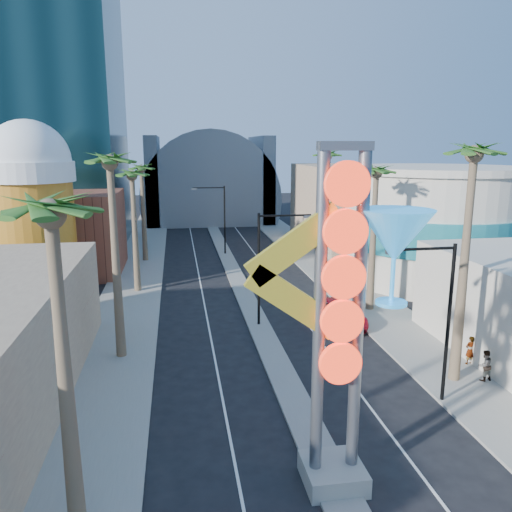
{
  "coord_description": "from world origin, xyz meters",
  "views": [
    {
      "loc": [
        -5.46,
        -12.81,
        12.38
      ],
      "look_at": [
        -0.22,
        19.86,
        5.09
      ],
      "focal_mm": 35.0,
      "sensor_mm": 36.0,
      "label": 1
    }
  ],
  "objects_px": {
    "red_pickup": "(339,313)",
    "pedestrian_a": "(470,350)",
    "pedestrian_b": "(485,365)",
    "neon_sign": "(363,296)"
  },
  "relations": [
    {
      "from": "red_pickup",
      "to": "pedestrian_a",
      "type": "distance_m",
      "value": 9.41
    },
    {
      "from": "red_pickup",
      "to": "pedestrian_a",
      "type": "bearing_deg",
      "value": -55.35
    },
    {
      "from": "red_pickup",
      "to": "pedestrian_b",
      "type": "relative_size",
      "value": 3.53
    },
    {
      "from": "red_pickup",
      "to": "pedestrian_a",
      "type": "relative_size",
      "value": 3.58
    },
    {
      "from": "red_pickup",
      "to": "pedestrian_b",
      "type": "height_order",
      "value": "pedestrian_b"
    },
    {
      "from": "red_pickup",
      "to": "pedestrian_a",
      "type": "height_order",
      "value": "pedestrian_a"
    },
    {
      "from": "pedestrian_a",
      "to": "pedestrian_b",
      "type": "distance_m",
      "value": 2.07
    },
    {
      "from": "neon_sign",
      "to": "pedestrian_a",
      "type": "bearing_deg",
      "value": 40.65
    },
    {
      "from": "pedestrian_a",
      "to": "red_pickup",
      "type": "bearing_deg",
      "value": -66.26
    },
    {
      "from": "neon_sign",
      "to": "pedestrian_a",
      "type": "xyz_separation_m",
      "value": [
        10.04,
        8.62,
        -6.32
      ]
    }
  ]
}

